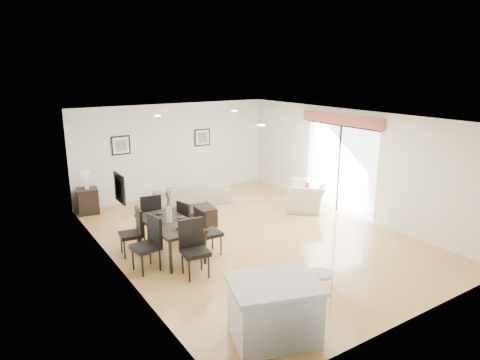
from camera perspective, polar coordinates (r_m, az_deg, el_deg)
ground at (r=9.73m, az=1.57°, el=-7.56°), size 8.00×8.00×0.00m
wall_back at (r=12.72m, az=-8.68°, el=3.98°), size 6.00×0.04×2.70m
wall_front at (r=6.59m, az=21.97°, el=-7.27°), size 6.00×0.04×2.70m
wall_left at (r=8.05m, az=-16.25°, el=-2.81°), size 0.04×8.00×2.70m
wall_right at (r=11.24m, az=14.33°, el=2.26°), size 0.04×8.00×2.70m
ceiling at (r=9.06m, az=1.69°, el=8.44°), size 6.00×8.00×0.02m
sofa at (r=11.96m, az=-6.33°, el=-1.81°), size 2.16×1.10×0.60m
armchair at (r=11.58m, az=8.92°, el=-2.14°), size 1.49×1.49×0.73m
courtyard_plant_a at (r=13.07m, az=22.94°, el=-1.49°), size 0.61×0.55×0.60m
courtyard_plant_b at (r=14.28m, az=17.31°, el=0.33°), size 0.36×0.36×0.60m
dining_table at (r=8.75m, az=-9.39°, el=-5.97°), size 0.88×1.70×0.70m
dining_chair_wnear at (r=8.22m, az=-11.95°, el=-7.87°), size 0.53×0.53×1.04m
dining_chair_wfar at (r=8.95m, az=-13.90°, el=-6.38°), size 0.48×0.48×0.96m
dining_chair_enear at (r=8.66m, az=-4.68°, el=-6.52°), size 0.45×0.45×1.01m
dining_chair_efar at (r=9.37m, az=-7.03°, el=-5.23°), size 0.49×0.49×0.92m
dining_chair_head at (r=7.91m, az=-6.25°, el=-8.53°), size 0.52×0.52×1.04m
dining_chair_foot at (r=9.67m, az=-11.90°, el=-4.44°), size 0.50×0.50×1.02m
vase at (r=8.64m, az=-9.48°, el=-3.87°), size 0.84×1.29×0.65m
coffee_table at (r=10.35m, az=-6.51°, el=-4.96°), size 1.19×0.82×0.44m
side_table at (r=11.82m, az=-19.56°, el=-2.65°), size 0.58×0.58×0.66m
table_lamp at (r=11.66m, az=-19.83°, el=0.28°), size 0.24×0.24×0.45m
cushion at (r=11.38m, az=8.92°, el=-1.32°), size 0.30×0.30×0.32m
kitchen_island at (r=6.23m, az=4.59°, el=-16.86°), size 1.47×1.29×0.87m
bar_stool at (r=6.61m, az=10.69°, el=-12.83°), size 0.35×0.35×0.77m
framed_print_back_left at (r=12.08m, az=-15.61°, el=4.48°), size 0.52×0.04×0.52m
framed_print_back_right at (r=13.03m, az=-5.06°, el=5.69°), size 0.52×0.04×0.52m
framed_print_left_wall at (r=7.79m, az=-15.77°, el=-1.05°), size 0.04×0.52×0.52m
sliding_door at (r=11.35m, az=13.17°, el=4.07°), size 0.12×2.70×2.57m
courtyard at (r=14.27m, az=20.37°, el=2.64°), size 6.00×6.00×2.00m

